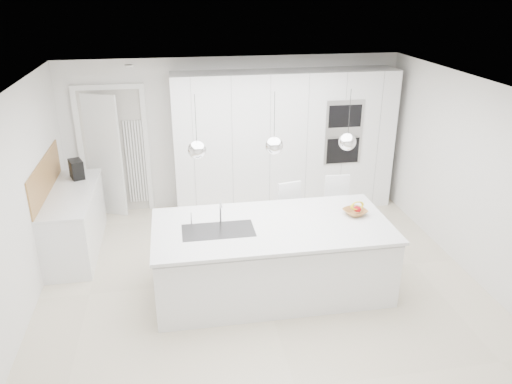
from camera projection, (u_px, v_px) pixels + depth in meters
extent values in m
plane|color=beige|center=(260.00, 278.00, 6.52)|extent=(5.50, 5.50, 0.00)
plane|color=silver|center=(234.00, 133.00, 8.30)|extent=(5.50, 0.00, 5.50)
plane|color=silver|center=(20.00, 206.00, 5.60)|extent=(0.00, 5.00, 5.00)
plane|color=white|center=(261.00, 87.00, 5.55)|extent=(5.50, 5.50, 0.00)
cube|color=white|center=(284.00, 142.00, 8.19)|extent=(3.60, 0.60, 2.30)
cube|color=white|center=(98.00, 156.00, 7.98)|extent=(0.76, 0.38, 2.00)
cube|color=white|center=(75.00, 223.00, 7.06)|extent=(0.60, 1.80, 0.86)
cube|color=white|center=(70.00, 193.00, 6.88)|extent=(0.62, 1.82, 0.04)
cube|color=#AD7A3F|center=(45.00, 176.00, 6.73)|extent=(0.02, 1.80, 0.50)
cube|color=white|center=(272.00, 261.00, 6.09)|extent=(2.80, 1.20, 0.86)
cube|color=white|center=(272.00, 226.00, 5.96)|extent=(2.84, 1.40, 0.04)
cylinder|color=white|center=(220.00, 211.00, 5.94)|extent=(0.02, 0.02, 0.30)
sphere|color=white|center=(197.00, 150.00, 5.39)|extent=(0.20, 0.20, 0.20)
sphere|color=white|center=(274.00, 146.00, 5.52)|extent=(0.20, 0.20, 0.20)
sphere|color=white|center=(347.00, 142.00, 5.65)|extent=(0.20, 0.20, 0.20)
imported|color=#AD7A3F|center=(355.00, 212.00, 6.19)|extent=(0.36, 0.36, 0.07)
cube|color=black|center=(76.00, 169.00, 7.31)|extent=(0.25, 0.30, 0.28)
sphere|color=#B60914|center=(358.00, 209.00, 6.20)|extent=(0.07, 0.07, 0.07)
sphere|color=#B60914|center=(357.00, 209.00, 6.20)|extent=(0.08, 0.08, 0.08)
torus|color=yellow|center=(357.00, 206.00, 6.18)|extent=(0.23, 0.17, 0.21)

